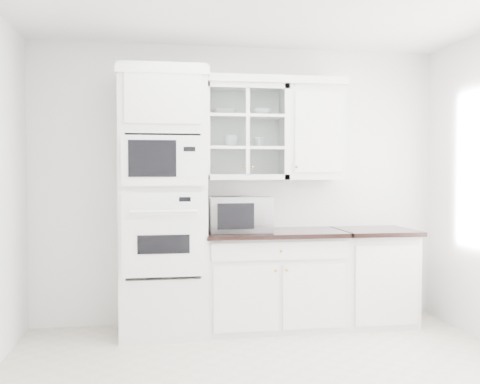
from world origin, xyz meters
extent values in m
cube|color=white|center=(0.00, 1.74, 1.35)|extent=(4.00, 0.02, 2.70)
cube|color=white|center=(-0.75, 1.43, 1.20)|extent=(0.76, 0.65, 2.40)
cube|color=white|center=(-0.75, 1.09, 0.94)|extent=(0.70, 0.03, 0.72)
cube|color=black|center=(-0.75, 1.07, 0.86)|extent=(0.44, 0.01, 0.16)
cube|color=white|center=(-0.75, 1.09, 1.56)|extent=(0.70, 0.03, 0.43)
cube|color=black|center=(-0.84, 1.07, 1.58)|extent=(0.40, 0.01, 0.31)
cube|color=white|center=(0.28, 1.45, 0.44)|extent=(1.30, 0.60, 0.88)
cube|color=black|center=(0.28, 1.42, 0.90)|extent=(1.32, 0.67, 0.04)
cube|color=white|center=(1.28, 1.45, 0.44)|extent=(0.70, 0.60, 0.88)
cube|color=black|center=(1.28, 1.42, 0.90)|extent=(0.72, 0.67, 0.04)
cube|color=white|center=(0.03, 1.58, 1.85)|extent=(0.80, 0.33, 0.90)
cube|color=white|center=(0.03, 1.58, 1.70)|extent=(0.74, 0.29, 0.02)
cube|color=white|center=(0.03, 1.58, 2.00)|extent=(0.74, 0.29, 0.02)
cube|color=white|center=(0.71, 1.58, 1.85)|extent=(0.55, 0.33, 0.90)
cube|color=white|center=(-0.07, 1.56, 2.33)|extent=(2.14, 0.38, 0.07)
imported|color=white|center=(-0.04, 1.41, 1.08)|extent=(0.58, 0.49, 0.33)
imported|color=white|center=(-0.17, 1.60, 2.04)|extent=(0.28, 0.28, 0.06)
imported|color=white|center=(0.17, 1.57, 2.04)|extent=(0.20, 0.20, 0.06)
imported|color=white|center=(-0.10, 1.57, 1.76)|extent=(0.15, 0.15, 0.11)
imported|color=white|center=(0.17, 1.57, 1.76)|extent=(0.13, 0.13, 0.09)
camera|label=1|loc=(-0.81, -3.46, 1.46)|focal=40.00mm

